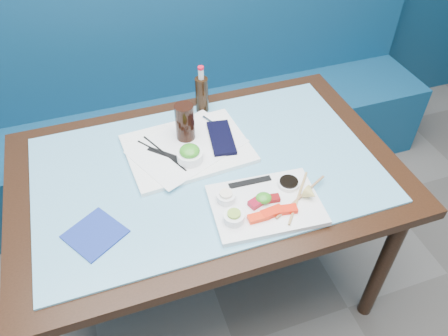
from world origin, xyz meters
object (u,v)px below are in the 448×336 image
object	(u,v)px
booth_bench	(163,119)
dining_table	(207,185)
blue_napkin	(95,234)
serving_tray	(188,148)
cola_glass	(185,122)
sashimi_plate	(266,205)
cola_bottle_body	(202,95)
seaweed_bowl	(190,156)

from	to	relation	value
booth_bench	dining_table	bearing A→B (deg)	-90.00
blue_napkin	serving_tray	bearing A→B (deg)	37.41
booth_bench	dining_table	distance (m)	0.89
serving_tray	cola_glass	bearing A→B (deg)	75.63
dining_table	sashimi_plate	distance (m)	0.29
serving_tray	blue_napkin	size ratio (longest dim) A/B	2.89
cola_bottle_body	seaweed_bowl	bearing A→B (deg)	-114.52
cola_bottle_body	dining_table	bearing A→B (deg)	-104.62
dining_table	cola_glass	world-z (taller)	cola_glass
dining_table	seaweed_bowl	bearing A→B (deg)	140.18
dining_table	blue_napkin	xyz separation A→B (m)	(-0.42, -0.18, 0.09)
sashimi_plate	cola_glass	bearing A→B (deg)	115.86
booth_bench	serving_tray	distance (m)	0.82
seaweed_bowl	cola_glass	xyz separation A→B (m)	(0.02, 0.13, 0.06)
seaweed_bowl	blue_napkin	bearing A→B (deg)	-149.74
booth_bench	cola_glass	world-z (taller)	booth_bench
serving_tray	blue_napkin	xyz separation A→B (m)	(-0.38, -0.29, -0.01)
seaweed_bowl	sashimi_plate	bearing A→B (deg)	-57.67
cola_glass	cola_bottle_body	size ratio (longest dim) A/B	0.98
serving_tray	seaweed_bowl	size ratio (longest dim) A/B	4.66
seaweed_bowl	blue_napkin	world-z (taller)	seaweed_bowl
dining_table	blue_napkin	size ratio (longest dim) A/B	9.00
serving_tray	seaweed_bowl	world-z (taller)	seaweed_bowl
dining_table	serving_tray	world-z (taller)	serving_tray
serving_tray	cola_glass	size ratio (longest dim) A/B	3.02
cola_bottle_body	blue_napkin	bearing A→B (deg)	-134.44
dining_table	seaweed_bowl	xyz separation A→B (m)	(-0.05, 0.04, 0.13)
cola_bottle_body	blue_napkin	size ratio (longest dim) A/B	0.98
sashimi_plate	serving_tray	bearing A→B (deg)	120.07
serving_tray	booth_bench	bearing A→B (deg)	82.88
sashimi_plate	cola_bottle_body	xyz separation A→B (m)	(-0.04, 0.59, 0.07)
dining_table	serving_tray	xyz separation A→B (m)	(-0.04, 0.12, 0.10)
booth_bench	dining_table	size ratio (longest dim) A/B	2.14
seaweed_bowl	cola_bottle_body	size ratio (longest dim) A/B	0.63
serving_tray	blue_napkin	world-z (taller)	serving_tray
sashimi_plate	cola_glass	world-z (taller)	cola_glass
sashimi_plate	serving_tray	world-z (taller)	sashimi_plate
sashimi_plate	serving_tray	distance (m)	0.40
blue_napkin	booth_bench	bearing A→B (deg)	67.54
cola_bottle_body	serving_tray	bearing A→B (deg)	-119.36
cola_bottle_body	blue_napkin	world-z (taller)	cola_bottle_body
booth_bench	cola_glass	bearing A→B (deg)	-92.45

